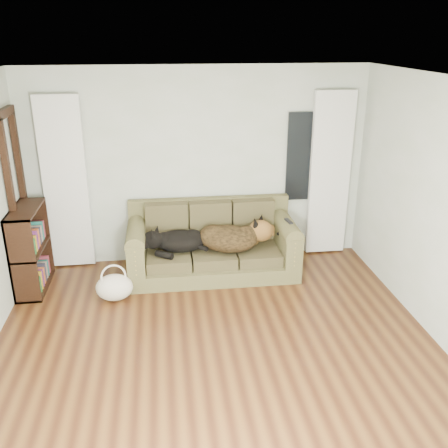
{
  "coord_description": "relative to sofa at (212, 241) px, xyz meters",
  "views": [
    {
      "loc": [
        -0.46,
        -3.92,
        2.98
      ],
      "look_at": [
        0.24,
        1.6,
        0.82
      ],
      "focal_mm": 40.0,
      "sensor_mm": 36.0,
      "label": 1
    }
  ],
  "objects": [
    {
      "name": "curtain_right",
      "position": [
        1.66,
        0.45,
        0.7
      ],
      "size": [
        0.55,
        0.08,
        2.25
      ],
      "primitive_type": "cube",
      "color": "white",
      "rests_on": "ground"
    },
    {
      "name": "curtain_left",
      "position": [
        -1.84,
        0.45,
        0.7
      ],
      "size": [
        0.55,
        0.08,
        2.25
      ],
      "primitive_type": "cube",
      "color": "white",
      "rests_on": "ground"
    },
    {
      "name": "sofa",
      "position": [
        0.0,
        0.0,
        0.0
      ],
      "size": [
        2.15,
        0.93,
        0.88
      ],
      "primitive_type": "cube",
      "color": "#413D24",
      "rests_on": "floor"
    },
    {
      "name": "dog_black_lab",
      "position": [
        -0.46,
        -0.03,
        0.03
      ],
      "size": [
        0.7,
        0.54,
        0.27
      ],
      "primitive_type": "ellipsoid",
      "rotation": [
        0.0,
        0.0,
        -0.16
      ],
      "color": "black",
      "rests_on": "sofa"
    },
    {
      "name": "tote_bag",
      "position": [
        -1.23,
        -0.56,
        -0.29
      ],
      "size": [
        0.49,
        0.4,
        0.32
      ],
      "primitive_type": "ellipsoid",
      "rotation": [
        0.0,
        0.0,
        -0.17
      ],
      "color": "beige",
      "rests_on": "floor"
    },
    {
      "name": "tv_remote",
      "position": [
        0.96,
        -0.14,
        0.28
      ],
      "size": [
        0.08,
        0.19,
        0.02
      ],
      "primitive_type": "cube",
      "rotation": [
        0.0,
        0.0,
        0.15
      ],
      "color": "black",
      "rests_on": "sofa"
    },
    {
      "name": "window_pane",
      "position": [
        1.31,
        0.5,
        0.95
      ],
      "size": [
        0.5,
        0.03,
        1.2
      ],
      "primitive_type": "cube",
      "color": "black",
      "rests_on": "wall_back"
    },
    {
      "name": "wall_back",
      "position": [
        -0.14,
        0.53,
        0.85
      ],
      "size": [
        4.5,
        0.04,
        2.6
      ],
      "primitive_type": "cube",
      "color": "silver",
      "rests_on": "ground"
    },
    {
      "name": "floor",
      "position": [
        -0.14,
        -1.97,
        -0.45
      ],
      "size": [
        5.0,
        5.0,
        0.0
      ],
      "primitive_type": "plane",
      "color": "#371C0E",
      "rests_on": "ground"
    },
    {
      "name": "door_casing",
      "position": [
        -2.34,
        0.08,
        0.6
      ],
      "size": [
        0.07,
        0.6,
        2.1
      ],
      "primitive_type": "cube",
      "color": "black",
      "rests_on": "ground"
    },
    {
      "name": "bookshelf",
      "position": [
        -2.23,
        -0.13,
        0.05
      ],
      "size": [
        0.39,
        0.86,
        1.04
      ],
      "primitive_type": "cube",
      "rotation": [
        0.0,
        0.0,
        0.1
      ],
      "color": "black",
      "rests_on": "floor"
    },
    {
      "name": "ceiling",
      "position": [
        -0.14,
        -1.97,
        2.15
      ],
      "size": [
        5.0,
        5.0,
        0.0
      ],
      "primitive_type": "plane",
      "color": "white",
      "rests_on": "ground"
    },
    {
      "name": "dog_shepherd",
      "position": [
        0.24,
        -0.07,
        0.04
      ],
      "size": [
        0.94,
        0.8,
        0.35
      ],
      "primitive_type": "ellipsoid",
      "rotation": [
        0.0,
        0.0,
        2.78
      ],
      "color": "black",
      "rests_on": "sofa"
    }
  ]
}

